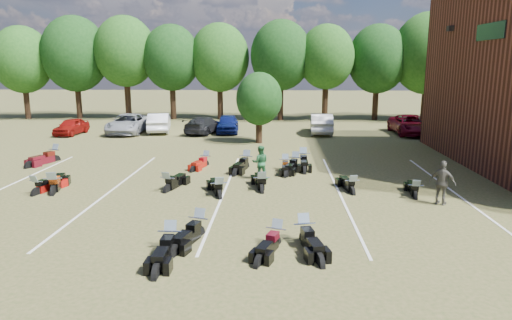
# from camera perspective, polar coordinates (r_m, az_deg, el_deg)

# --- Properties ---
(ground) EXTENTS (160.00, 160.00, 0.00)m
(ground) POSITION_cam_1_polar(r_m,az_deg,el_deg) (17.12, 4.96, -6.77)
(ground) COLOR brown
(ground) RESTS_ON ground
(car_0) EXTENTS (1.75, 3.84, 1.28)m
(car_0) POSITION_cam_1_polar(r_m,az_deg,el_deg) (38.74, -22.09, 3.90)
(car_0) COLOR maroon
(car_0) RESTS_ON ground
(car_1) EXTENTS (2.50, 4.93, 1.55)m
(car_1) POSITION_cam_1_polar(r_m,az_deg,el_deg) (38.13, -12.02, 4.61)
(car_1) COLOR silver
(car_1) RESTS_ON ground
(car_2) EXTENTS (2.70, 5.59, 1.53)m
(car_2) POSITION_cam_1_polar(r_m,az_deg,el_deg) (38.02, -15.69, 4.39)
(car_2) COLOR #96989E
(car_2) RESTS_ON ground
(car_3) EXTENTS (3.06, 4.93, 1.33)m
(car_3) POSITION_cam_1_polar(r_m,az_deg,el_deg) (36.76, -6.49, 4.36)
(car_3) COLOR black
(car_3) RESTS_ON ground
(car_4) EXTENTS (1.99, 4.37, 1.45)m
(car_4) POSITION_cam_1_polar(r_m,az_deg,el_deg) (36.99, -3.57, 4.55)
(car_4) COLOR #0B1551
(car_4) RESTS_ON ground
(car_5) EXTENTS (1.91, 4.91, 1.59)m
(car_5) POSITION_cam_1_polar(r_m,az_deg,el_deg) (36.88, 8.16, 4.54)
(car_5) COLOR #AEADA9
(car_5) RESTS_ON ground
(car_6) EXTENTS (2.58, 5.47, 1.51)m
(car_6) POSITION_cam_1_polar(r_m,az_deg,el_deg) (38.02, 18.75, 4.19)
(car_6) COLOR #5F0516
(car_6) RESTS_ON ground
(car_7) EXTENTS (2.65, 5.54, 1.56)m
(car_7) POSITION_cam_1_polar(r_m,az_deg,el_deg) (37.72, 21.58, 3.96)
(car_7) COLOR #3A3A3F
(car_7) RESTS_ON ground
(person_green) EXTENTS (0.84, 0.67, 1.65)m
(person_green) POSITION_cam_1_polar(r_m,az_deg,el_deg) (21.94, 0.54, -0.31)
(person_green) COLOR #246034
(person_green) RESTS_ON ground
(person_grey) EXTENTS (1.09, 0.97, 1.78)m
(person_grey) POSITION_cam_1_polar(r_m,az_deg,el_deg) (19.40, 22.26, -2.65)
(person_grey) COLOR #4E4A43
(person_grey) RESTS_ON ground
(motorcycle_2) EXTENTS (0.75, 2.31, 1.28)m
(motorcycle_2) POSITION_cam_1_polar(r_m,az_deg,el_deg) (14.12, -10.63, -11.12)
(motorcycle_2) COLOR black
(motorcycle_2) RESTS_ON ground
(motorcycle_3) EXTENTS (1.32, 2.37, 1.26)m
(motorcycle_3) POSITION_cam_1_polar(r_m,az_deg,el_deg) (15.11, -7.16, -9.42)
(motorcycle_3) COLOR black
(motorcycle_3) RESTS_ON ground
(motorcycle_4) EXTENTS (1.21, 2.39, 1.27)m
(motorcycle_4) POSITION_cam_1_polar(r_m,az_deg,el_deg) (14.58, 6.01, -10.21)
(motorcycle_4) COLOR black
(motorcycle_4) RESTS_ON ground
(motorcycle_5) EXTENTS (1.29, 2.17, 1.15)m
(motorcycle_5) POSITION_cam_1_polar(r_m,az_deg,el_deg) (14.26, 2.53, -10.67)
(motorcycle_5) COLOR black
(motorcycle_5) RESTS_ON ground
(motorcycle_7) EXTENTS (1.22, 2.28, 1.21)m
(motorcycle_7) POSITION_cam_1_polar(r_m,az_deg,el_deg) (21.64, -25.70, -3.93)
(motorcycle_7) COLOR #9D100B
(motorcycle_7) RESTS_ON ground
(motorcycle_8) EXTENTS (1.36, 2.60, 1.39)m
(motorcycle_8) POSITION_cam_1_polar(r_m,az_deg,el_deg) (21.48, -23.96, -3.89)
(motorcycle_8) COLOR black
(motorcycle_8) RESTS_ON ground
(motorcycle_9) EXTENTS (1.33, 2.38, 1.27)m
(motorcycle_9) POSITION_cam_1_polar(r_m,az_deg,el_deg) (19.17, -4.61, -4.70)
(motorcycle_9) COLOR black
(motorcycle_9) RESTS_ON ground
(motorcycle_10) EXTENTS (1.25, 2.36, 1.26)m
(motorcycle_10) POSITION_cam_1_polar(r_m,az_deg,el_deg) (20.35, -10.99, -3.90)
(motorcycle_10) COLOR black
(motorcycle_10) RESTS_ON ground
(motorcycle_11) EXTENTS (1.06, 2.40, 1.29)m
(motorcycle_11) POSITION_cam_1_polar(r_m,az_deg,el_deg) (19.94, 0.70, -4.00)
(motorcycle_11) COLOR black
(motorcycle_11) RESTS_ON ground
(motorcycle_12) EXTENTS (0.91, 2.09, 1.13)m
(motorcycle_12) POSITION_cam_1_polar(r_m,az_deg,el_deg) (20.15, 19.25, -4.52)
(motorcycle_12) COLOR black
(motorcycle_12) RESTS_ON ground
(motorcycle_13) EXTENTS (1.01, 2.20, 1.18)m
(motorcycle_13) POSITION_cam_1_polar(r_m,az_deg,el_deg) (20.11, 11.90, -4.13)
(motorcycle_13) COLOR black
(motorcycle_13) RESTS_ON ground
(motorcycle_14) EXTENTS (1.55, 2.59, 1.38)m
(motorcycle_14) POSITION_cam_1_polar(r_m,az_deg,el_deg) (28.55, -23.81, -0.14)
(motorcycle_14) COLOR #4B0A14
(motorcycle_14) RESTS_ON ground
(motorcycle_15) EXTENTS (1.24, 2.16, 1.15)m
(motorcycle_15) POSITION_cam_1_polar(r_m,az_deg,el_deg) (25.11, -6.30, -0.72)
(motorcycle_15) COLOR #9C140B
(motorcycle_15) RESTS_ON ground
(motorcycle_16) EXTENTS (1.33, 2.51, 1.34)m
(motorcycle_16) POSITION_cam_1_polar(r_m,az_deg,el_deg) (24.44, -1.25, -1.01)
(motorcycle_16) COLOR black
(motorcycle_16) RESTS_ON ground
(motorcycle_17) EXTENTS (0.70, 2.10, 1.16)m
(motorcycle_17) POSITION_cam_1_polar(r_m,az_deg,el_deg) (24.05, 3.67, -1.25)
(motorcycle_17) COLOR black
(motorcycle_17) RESTS_ON ground
(motorcycle_18) EXTENTS (0.81, 2.48, 1.38)m
(motorcycle_18) POSITION_cam_1_polar(r_m,az_deg,el_deg) (25.17, 5.89, -0.68)
(motorcycle_18) COLOR black
(motorcycle_18) RESTS_ON ground
(motorcycle_19) EXTENTS (1.29, 2.41, 1.28)m
(motorcycle_19) POSITION_cam_1_polar(r_m,az_deg,el_deg) (24.31, 4.88, -1.12)
(motorcycle_19) COLOR black
(motorcycle_19) RESTS_ON ground
(tree_line) EXTENTS (56.00, 6.00, 9.79)m
(tree_line) POSITION_cam_1_polar(r_m,az_deg,el_deg) (45.21, 2.42, 13.00)
(tree_line) COLOR black
(tree_line) RESTS_ON ground
(young_tree_midfield) EXTENTS (3.20, 3.20, 4.70)m
(young_tree_midfield) POSITION_cam_1_polar(r_m,az_deg,el_deg) (31.82, 0.39, 7.65)
(young_tree_midfield) COLOR black
(young_tree_midfield) RESTS_ON ground
(parking_lines) EXTENTS (20.10, 14.00, 0.01)m
(parking_lines) POSITION_cam_1_polar(r_m,az_deg,el_deg) (20.10, -3.95, -3.89)
(parking_lines) COLOR silver
(parking_lines) RESTS_ON ground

